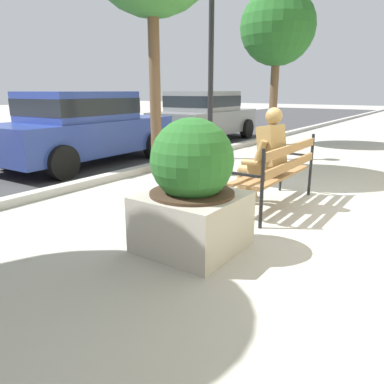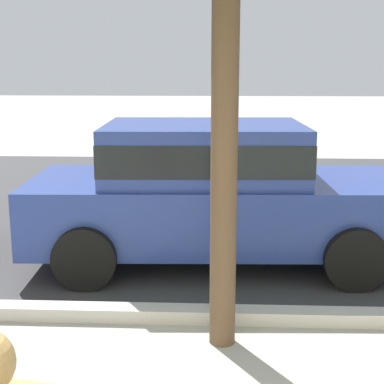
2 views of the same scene
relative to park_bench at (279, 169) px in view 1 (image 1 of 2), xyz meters
name	(u,v)px [view 1 (image 1 of 2)]	position (x,y,z in m)	size (l,w,h in m)	color
ground_plane	(264,203)	(0.08, 0.23, -0.54)	(80.00, 80.00, 0.00)	#9E9B93
curb_stone	(122,174)	(0.08, 3.13, -0.48)	(60.00, 0.20, 0.12)	#B2AFA8
park_bench	(279,169)	(0.00, 0.00, 0.00)	(1.80, 0.53, 0.95)	olive
bronze_statue_seated	(262,160)	(-0.09, 0.21, 0.12)	(0.72, 0.79, 1.37)	olive
concrete_planter	(192,190)	(-1.81, 0.17, 0.07)	(0.94, 0.94, 1.34)	gray
street_tree_far_corner	(278,28)	(5.82, 2.62, 2.73)	(2.10, 2.10, 4.35)	brown
parked_car_blue	(83,126)	(0.54, 4.72, 0.30)	(4.16, 2.05, 1.56)	navy
parked_car_grey	(205,114)	(5.34, 4.72, 0.30)	(4.16, 2.05, 1.56)	slate
lamp_post	(211,45)	(2.71, 2.84, 2.01)	(0.32, 0.32, 3.90)	black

